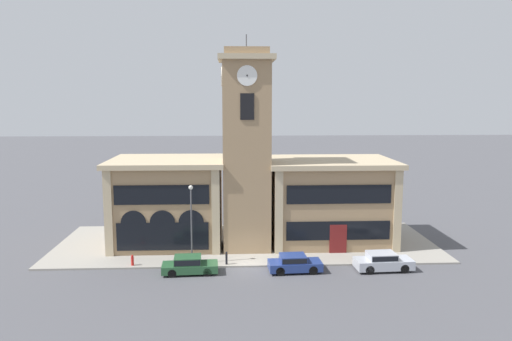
# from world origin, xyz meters

# --- Properties ---
(ground_plane) EXTENTS (300.00, 300.00, 0.00)m
(ground_plane) POSITION_xyz_m (0.00, 0.00, 0.00)
(ground_plane) COLOR #4C4C51
(sidewalk_kerb) EXTENTS (34.94, 13.44, 0.15)m
(sidewalk_kerb) POSITION_xyz_m (0.00, 6.72, 0.07)
(sidewalk_kerb) COLOR gray
(sidewalk_kerb) RESTS_ON ground_plane
(clock_tower) EXTENTS (4.84, 4.84, 19.02)m
(clock_tower) POSITION_xyz_m (-0.00, 5.19, 8.96)
(clock_tower) COLOR #9E7F5B
(clock_tower) RESTS_ON ground_plane
(town_hall_left_wing) EXTENTS (10.51, 9.02, 8.03)m
(town_hall_left_wing) POSITION_xyz_m (-7.28, 7.24, 4.04)
(town_hall_left_wing) COLOR #9E7F5B
(town_hall_left_wing) RESTS_ON ground_plane
(town_hall_right_wing) EXTENTS (11.80, 9.02, 7.89)m
(town_hall_right_wing) POSITION_xyz_m (7.92, 7.25, 3.98)
(town_hall_right_wing) COLOR #9E7F5B
(town_hall_right_wing) RESTS_ON ground_plane
(parked_car_near) EXTENTS (4.41, 2.03, 1.38)m
(parked_car_near) POSITION_xyz_m (-4.69, -1.15, 0.72)
(parked_car_near) COLOR #285633
(parked_car_near) RESTS_ON ground_plane
(parked_car_mid) EXTENTS (4.25, 2.08, 1.36)m
(parked_car_mid) POSITION_xyz_m (3.55, -1.15, 0.72)
(parked_car_mid) COLOR navy
(parked_car_mid) RESTS_ON ground_plane
(parked_car_far) EXTENTS (4.60, 2.13, 1.45)m
(parked_car_far) POSITION_xyz_m (10.63, -1.15, 0.76)
(parked_car_far) COLOR #B2B7C1
(parked_car_far) RESTS_ON ground_plane
(street_lamp) EXTENTS (0.36, 0.36, 6.51)m
(street_lamp) POSITION_xyz_m (-4.62, 0.76, 4.35)
(street_lamp) COLOR #4C4C51
(street_lamp) RESTS_ON sidewalk_kerb
(bollard) EXTENTS (0.18, 0.18, 1.06)m
(bollard) POSITION_xyz_m (-1.80, 0.46, 0.67)
(bollard) COLOR black
(bollard) RESTS_ON sidewalk_kerb
(fire_hydrant) EXTENTS (0.22, 0.22, 0.87)m
(fire_hydrant) POSITION_xyz_m (-9.41, 0.55, 0.57)
(fire_hydrant) COLOR red
(fire_hydrant) RESTS_ON sidewalk_kerb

